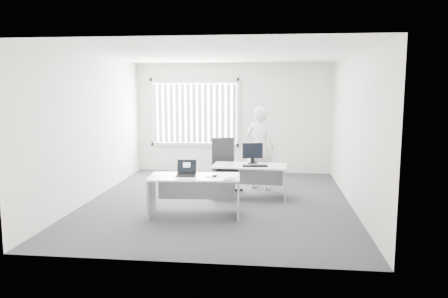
# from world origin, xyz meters

# --- Properties ---
(ground) EXTENTS (6.00, 6.00, 0.00)m
(ground) POSITION_xyz_m (0.00, 0.00, 0.00)
(ground) COLOR #444349
(ground) RESTS_ON ground
(wall_back) EXTENTS (5.00, 0.02, 2.80)m
(wall_back) POSITION_xyz_m (0.00, 3.00, 1.40)
(wall_back) COLOR silver
(wall_back) RESTS_ON ground
(wall_front) EXTENTS (5.00, 0.02, 2.80)m
(wall_front) POSITION_xyz_m (0.00, -3.00, 1.40)
(wall_front) COLOR silver
(wall_front) RESTS_ON ground
(wall_left) EXTENTS (0.02, 6.00, 2.80)m
(wall_left) POSITION_xyz_m (-2.50, 0.00, 1.40)
(wall_left) COLOR silver
(wall_left) RESTS_ON ground
(wall_right) EXTENTS (0.02, 6.00, 2.80)m
(wall_right) POSITION_xyz_m (2.50, 0.00, 1.40)
(wall_right) COLOR silver
(wall_right) RESTS_ON ground
(ceiling) EXTENTS (5.00, 6.00, 0.02)m
(ceiling) POSITION_xyz_m (0.00, 0.00, 2.80)
(ceiling) COLOR white
(ceiling) RESTS_ON wall_back
(window) EXTENTS (2.32, 0.06, 1.76)m
(window) POSITION_xyz_m (-1.00, 2.96, 1.55)
(window) COLOR #BBBBB6
(window) RESTS_ON wall_back
(blinds) EXTENTS (2.20, 0.10, 1.50)m
(blinds) POSITION_xyz_m (-1.00, 2.90, 1.52)
(blinds) COLOR silver
(blinds) RESTS_ON wall_back
(desk_near) EXTENTS (1.58, 0.84, 0.70)m
(desk_near) POSITION_xyz_m (-0.29, -0.99, 0.50)
(desk_near) COLOR white
(desk_near) RESTS_ON ground
(desk_far) EXTENTS (1.47, 0.73, 0.66)m
(desk_far) POSITION_xyz_m (0.58, 0.36, 0.48)
(desk_far) COLOR white
(desk_far) RESTS_ON ground
(office_chair) EXTENTS (0.79, 0.79, 1.13)m
(office_chair) POSITION_xyz_m (0.02, 0.77, 0.35)
(office_chair) COLOR black
(office_chair) RESTS_ON ground
(person) EXTENTS (0.77, 0.66, 1.80)m
(person) POSITION_xyz_m (0.76, 1.16, 0.90)
(person) COLOR silver
(person) RESTS_ON ground
(laptop) EXTENTS (0.35, 0.32, 0.26)m
(laptop) POSITION_xyz_m (-0.44, -1.00, 0.83)
(laptop) COLOR black
(laptop) RESTS_ON desk_near
(paper_sheet) EXTENTS (0.35, 0.31, 0.00)m
(paper_sheet) POSITION_xyz_m (0.06, -1.02, 0.70)
(paper_sheet) COLOR white
(paper_sheet) RESTS_ON desk_near
(mouse) EXTENTS (0.06, 0.10, 0.04)m
(mouse) POSITION_xyz_m (0.06, -1.00, 0.72)
(mouse) COLOR #ABABAD
(mouse) RESTS_ON paper_sheet
(booklet) EXTENTS (0.22, 0.25, 0.01)m
(booklet) POSITION_xyz_m (0.34, -1.20, 0.70)
(booklet) COLOR silver
(booklet) RESTS_ON desk_near
(keyboard) EXTENTS (0.51, 0.21, 0.02)m
(keyboard) POSITION_xyz_m (0.69, 0.22, 0.67)
(keyboard) COLOR black
(keyboard) RESTS_ON desk_far
(monitor) EXTENTS (0.44, 0.23, 0.42)m
(monitor) POSITION_xyz_m (0.62, 0.56, 0.87)
(monitor) COLOR black
(monitor) RESTS_ON desk_far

